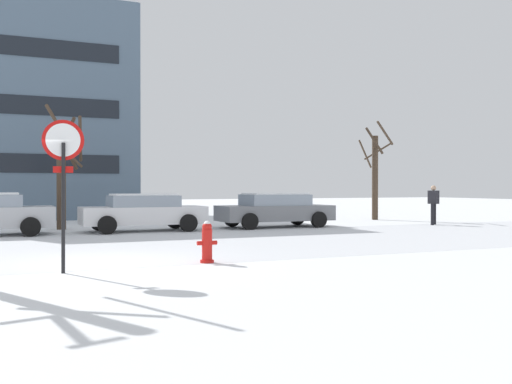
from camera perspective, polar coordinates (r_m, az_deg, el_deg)
The scene contains 10 objects.
ground_plane at distance 12.87m, azimuth -15.05°, elevation -6.76°, with size 120.00×120.00×0.00m, color white.
road_surface at distance 16.18m, azimuth -16.81°, elevation -5.27°, with size 80.00×8.72×0.00m.
stop_sign at distance 11.48m, azimuth -18.31°, elevation 2.46°, with size 0.75×0.18×2.88m.
fire_hydrant at distance 12.56m, azimuth -4.80°, elevation -4.85°, with size 0.44×0.30×0.90m.
parked_car_white at distance 21.70m, azimuth -10.96°, elevation -1.91°, with size 4.44×2.02×1.37m.
parked_car_gray at distance 23.48m, azimuth 1.86°, elevation -1.72°, with size 4.59×2.07×1.38m.
pedestrian_crossing at distance 26.04m, azimuth 16.94°, elevation -0.92°, with size 0.50×0.46×1.69m.
tree_far_mid at distance 23.37m, azimuth -18.33°, elevation 1.72°, with size 1.48×1.49×4.72m.
tree_far_right at distance 29.33m, azimuth 11.56°, elevation 1.88°, with size 1.63×1.79×4.79m.
building_far_left at distance 34.96m, azimuth -21.84°, elevation 6.86°, with size 10.78×10.67×11.03m.
Camera 1 is at (-1.88, -12.63, 1.62)m, focal length 40.96 mm.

